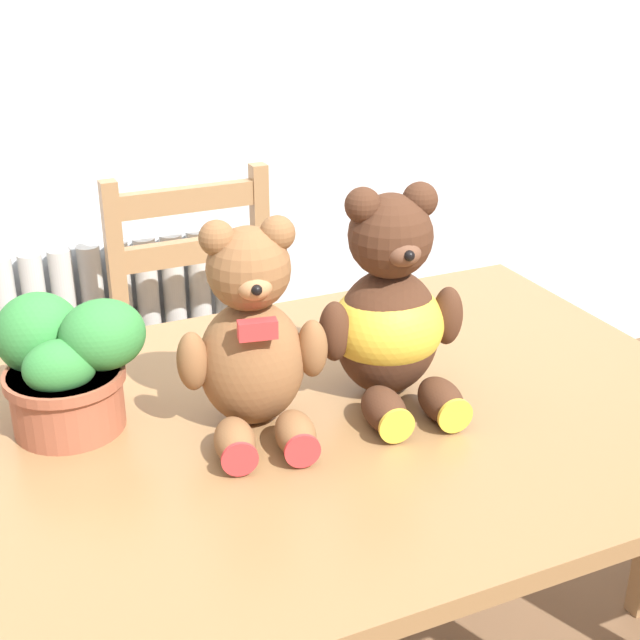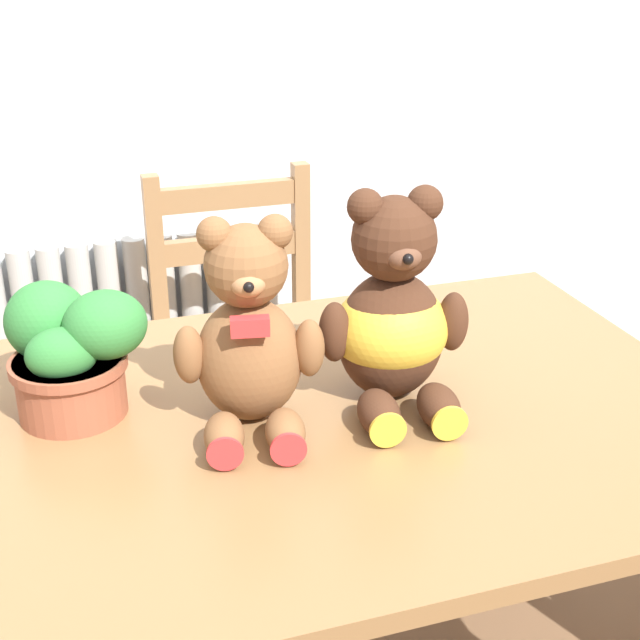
% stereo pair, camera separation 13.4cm
% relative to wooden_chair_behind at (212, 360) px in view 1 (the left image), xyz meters
% --- Properties ---
extents(radiator, '(0.87, 0.10, 0.67)m').
position_rel_wooden_chair_behind_xyz_m(radiator, '(-0.26, 0.30, -0.14)').
color(radiator, beige).
rests_on(radiator, ground_plane).
extents(dining_table, '(1.19, 0.87, 0.73)m').
position_rel_wooden_chair_behind_xyz_m(dining_table, '(-0.03, -0.82, 0.19)').
color(dining_table, olive).
rests_on(dining_table, ground_plane).
extents(wooden_chair_behind, '(0.41, 0.41, 0.88)m').
position_rel_wooden_chair_behind_xyz_m(wooden_chair_behind, '(0.00, 0.00, 0.00)').
color(wooden_chair_behind, '#997047').
rests_on(wooden_chair_behind, ground_plane).
extents(teddy_bear_left, '(0.23, 0.24, 0.32)m').
position_rel_wooden_chair_behind_xyz_m(teddy_bear_left, '(-0.17, -0.80, 0.44)').
color(teddy_bear_left, brown).
rests_on(teddy_bear_left, dining_table).
extents(teddy_bear_right, '(0.24, 0.26, 0.34)m').
position_rel_wooden_chair_behind_xyz_m(teddy_bear_right, '(0.05, -0.79, 0.43)').
color(teddy_bear_right, '#472819').
rests_on(teddy_bear_right, dining_table).
extents(potted_plant, '(0.21, 0.21, 0.20)m').
position_rel_wooden_chair_behind_xyz_m(potted_plant, '(-0.43, -0.68, 0.40)').
color(potted_plant, '#9E5138').
rests_on(potted_plant, dining_table).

